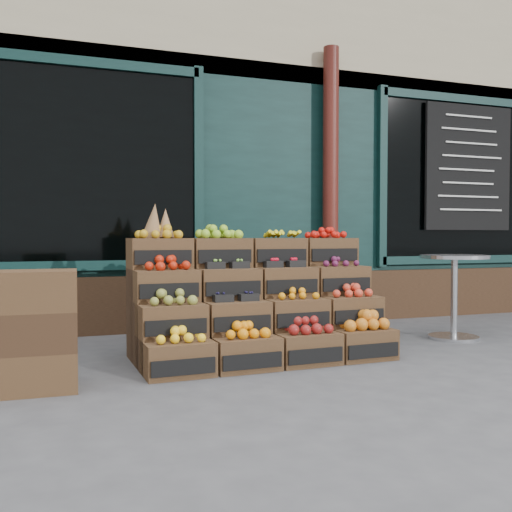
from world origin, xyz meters
name	(u,v)px	position (x,y,z in m)	size (l,w,h in m)	color
ground	(311,370)	(0.00, 0.00, 0.00)	(60.00, 60.00, 0.00)	#49494C
shop_facade	(175,150)	(0.00, 5.11, 2.40)	(12.00, 6.24, 4.80)	black
crate_display	(256,309)	(-0.23, 0.62, 0.40)	(2.10, 1.07, 1.29)	#4A311D
spare_crates	(35,331)	(-1.96, 0.07, 0.40)	(0.54, 0.38, 0.80)	#4A311D
bistro_table	(454,287)	(1.89, 0.72, 0.52)	(0.66, 0.66, 0.83)	silver
shopkeeper	(46,229)	(-1.92, 2.67, 1.10)	(0.80, 0.53, 2.20)	#1C6223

